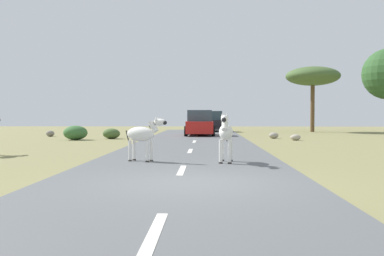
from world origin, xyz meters
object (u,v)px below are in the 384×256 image
car_1 (200,124)px  tree_0 (313,77)px  rock_1 (50,134)px  rock_4 (296,137)px  zebra_1 (143,135)px  bush_1 (75,133)px  rock_0 (274,135)px  zebra_0 (226,133)px  bush_2 (111,134)px  car_0 (212,122)px

car_1 → tree_0: bearing=38.4°
rock_1 → rock_4: (15.71, -3.84, -0.03)m
zebra_1 → rock_1: (-8.60, 15.81, -0.67)m
tree_0 → bush_1: size_ratio=3.96×
zebra_1 → rock_0: bearing=179.4°
zebra_0 → bush_1: zebra_0 is taller
zebra_1 → bush_1: 13.31m
rock_0 → zebra_0: bearing=-104.3°
car_1 → bush_2: (-5.39, -3.51, -0.53)m
rock_4 → car_1: bearing=139.2°
bush_1 → zebra_0: bearing=-56.0°
car_0 → rock_4: (4.69, -12.46, -0.67)m
bush_1 → rock_4: bearing=-0.2°
zebra_0 → rock_0: bearing=-98.1°
zebra_0 → bush_1: bearing=-49.9°
tree_0 → rock_1: tree_0 is taller
car_1 → bush_2: bearing=-147.0°
bush_2 → rock_1: bearing=151.9°
zebra_0 → tree_0: size_ratio=0.29×
zebra_0 → bush_2: size_ratio=1.51×
zebra_0 → car_1: bearing=-80.4°
rock_1 → zebra_0: bearing=-55.3°
tree_0 → rock_0: bearing=-115.1°
bush_1 → bush_2: bearing=34.6°
bush_1 → car_1: bearing=33.5°
zebra_1 → bush_2: (-3.87, 13.28, -0.56)m
bush_1 → rock_4: size_ratio=2.35×
zebra_1 → bush_1: size_ratio=0.99×
bush_2 → zebra_0: bearing=-64.7°
zebra_0 → car_1: 17.11m
zebra_0 → rock_1: zebra_0 is taller
zebra_1 → bush_2: bearing=-140.5°
car_1 → rock_0: (4.64, -2.89, -0.66)m
bush_2 → rock_1: 5.35m
zebra_0 → rock_1: size_ratio=2.86×
zebra_0 → zebra_1: bearing=-0.1°
car_1 → tree_0: tree_0 is taller
bush_1 → rock_1: (-2.87, 3.80, -0.22)m
bush_1 → rock_1: bearing=127.1°
bush_1 → bush_2: bush_1 is taller
zebra_0 → zebra_1: 2.56m
car_1 → rock_1: 10.18m
tree_0 → bush_1: bearing=-143.6°
bush_1 → rock_1: bush_1 is taller
zebra_1 → car_0: (2.43, 24.43, -0.03)m
zebra_0 → rock_0: zebra_0 is taller
zebra_1 → car_1: (1.52, 16.80, -0.03)m
car_0 → bush_1: (-8.15, -12.43, -0.43)m
zebra_1 → rock_0: (6.16, 13.91, -0.69)m
rock_0 → rock_1: rock_1 is taller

